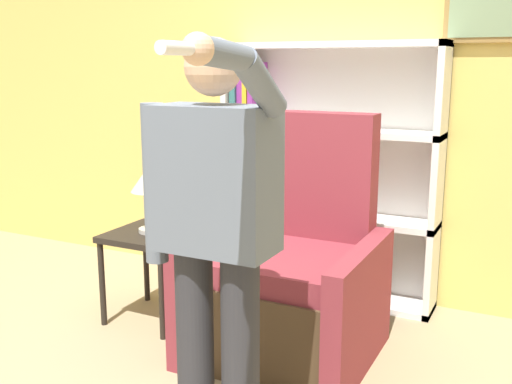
{
  "coord_description": "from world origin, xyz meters",
  "views": [
    {
      "loc": [
        1.47,
        -1.8,
        1.54
      ],
      "look_at": [
        0.31,
        0.52,
        0.99
      ],
      "focal_mm": 42.0,
      "sensor_mm": 36.0,
      "label": 1
    }
  ],
  "objects_px": {
    "person_standing": "(214,227)",
    "side_table": "(152,245)",
    "bookcase": "(311,172)",
    "armchair": "(290,281)",
    "table_lamp": "(150,183)"
  },
  "relations": [
    {
      "from": "person_standing",
      "to": "side_table",
      "type": "bearing_deg",
      "value": 136.34
    },
    {
      "from": "bookcase",
      "to": "person_standing",
      "type": "xyz_separation_m",
      "value": [
        0.31,
        -1.81,
        0.1
      ]
    },
    {
      "from": "person_standing",
      "to": "side_table",
      "type": "height_order",
      "value": "person_standing"
    },
    {
      "from": "person_standing",
      "to": "side_table",
      "type": "distance_m",
      "value": 1.47
    },
    {
      "from": "table_lamp",
      "to": "person_standing",
      "type": "bearing_deg",
      "value": -43.66
    },
    {
      "from": "armchair",
      "to": "table_lamp",
      "type": "bearing_deg",
      "value": -179.96
    },
    {
      "from": "side_table",
      "to": "table_lamp",
      "type": "bearing_deg",
      "value": 99.46
    },
    {
      "from": "bookcase",
      "to": "person_standing",
      "type": "distance_m",
      "value": 1.84
    },
    {
      "from": "bookcase",
      "to": "side_table",
      "type": "distance_m",
      "value": 1.15
    },
    {
      "from": "person_standing",
      "to": "armchair",
      "type": "bearing_deg",
      "value": 95.66
    },
    {
      "from": "bookcase",
      "to": "person_standing",
      "type": "height_order",
      "value": "bookcase"
    },
    {
      "from": "side_table",
      "to": "armchair",
      "type": "bearing_deg",
      "value": 0.04
    },
    {
      "from": "armchair",
      "to": "person_standing",
      "type": "xyz_separation_m",
      "value": [
        0.1,
        -0.96,
        0.55
      ]
    },
    {
      "from": "armchair",
      "to": "table_lamp",
      "type": "xyz_separation_m",
      "value": [
        -0.91,
        -0.0,
        0.46
      ]
    },
    {
      "from": "table_lamp",
      "to": "side_table",
      "type": "bearing_deg",
      "value": -80.54
    }
  ]
}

